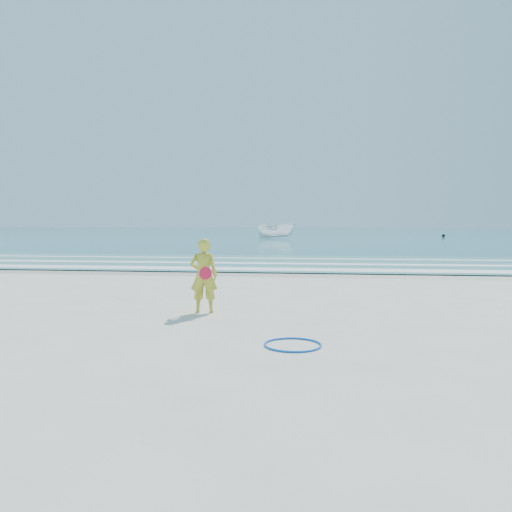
# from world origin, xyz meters

# --- Properties ---
(ground) EXTENTS (400.00, 400.00, 0.00)m
(ground) POSITION_xyz_m (0.00, 0.00, 0.00)
(ground) COLOR silver
(ground) RESTS_ON ground
(wet_sand) EXTENTS (400.00, 2.40, 0.00)m
(wet_sand) POSITION_xyz_m (0.00, 9.00, 0.00)
(wet_sand) COLOR #B2A893
(wet_sand) RESTS_ON ground
(ocean) EXTENTS (400.00, 190.00, 0.04)m
(ocean) POSITION_xyz_m (0.00, 105.00, 0.02)
(ocean) COLOR #19727F
(ocean) RESTS_ON ground
(shallow) EXTENTS (400.00, 10.00, 0.01)m
(shallow) POSITION_xyz_m (0.00, 14.00, 0.04)
(shallow) COLOR #59B7AD
(shallow) RESTS_ON ocean
(foam_near) EXTENTS (400.00, 1.40, 0.01)m
(foam_near) POSITION_xyz_m (0.00, 10.30, 0.05)
(foam_near) COLOR white
(foam_near) RESTS_ON shallow
(foam_mid) EXTENTS (400.00, 0.90, 0.01)m
(foam_mid) POSITION_xyz_m (0.00, 13.20, 0.05)
(foam_mid) COLOR white
(foam_mid) RESTS_ON shallow
(foam_far) EXTENTS (400.00, 0.60, 0.01)m
(foam_far) POSITION_xyz_m (0.00, 16.50, 0.05)
(foam_far) COLOR white
(foam_far) RESTS_ON shallow
(hoop) EXTENTS (1.19, 1.19, 0.03)m
(hoop) POSITION_xyz_m (1.57, -2.06, 0.02)
(hoop) COLOR blue
(hoop) RESTS_ON ground
(boat) EXTENTS (5.41, 3.07, 1.97)m
(boat) POSITION_xyz_m (-3.49, 52.07, 1.02)
(boat) COLOR white
(boat) RESTS_ON ocean
(buoy) EXTENTS (0.42, 0.42, 0.42)m
(buoy) POSITION_xyz_m (18.31, 59.53, 0.25)
(buoy) COLOR black
(buoy) RESTS_ON ocean
(woman) EXTENTS (0.63, 0.45, 1.60)m
(woman) POSITION_xyz_m (-0.48, 0.60, 0.80)
(woman) COLOR gold
(woman) RESTS_ON ground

